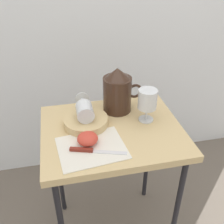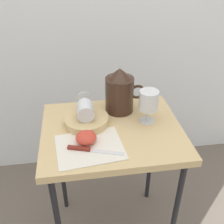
# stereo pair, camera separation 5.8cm
# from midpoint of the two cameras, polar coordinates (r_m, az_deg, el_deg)

# --- Properties ---
(curtain_drape) EXTENTS (2.40, 0.03, 1.98)m
(curtain_drape) POSITION_cam_midpoint_polar(r_m,az_deg,el_deg) (1.52, -6.38, 19.63)
(curtain_drape) COLOR white
(curtain_drape) RESTS_ON ground_plane
(table) EXTENTS (0.57, 0.47, 0.69)m
(table) POSITION_cam_midpoint_polar(r_m,az_deg,el_deg) (1.13, -1.48, -6.42)
(table) COLOR tan
(table) RESTS_ON ground_plane
(linen_napkin) EXTENTS (0.26, 0.23, 0.00)m
(linen_napkin) POSITION_cam_midpoint_polar(r_m,az_deg,el_deg) (0.99, -6.09, -7.71)
(linen_napkin) COLOR silver
(linen_napkin) RESTS_ON table
(basket_tray) EXTENTS (0.18, 0.18, 0.03)m
(basket_tray) POSITION_cam_midpoint_polar(r_m,az_deg,el_deg) (1.10, -7.12, -2.07)
(basket_tray) COLOR tan
(basket_tray) RESTS_ON table
(pitcher) EXTENTS (0.18, 0.13, 0.20)m
(pitcher) POSITION_cam_midpoint_polar(r_m,az_deg,el_deg) (1.16, -0.25, 3.95)
(pitcher) COLOR #382319
(pitcher) RESTS_ON table
(wine_glass_upright) EXTENTS (0.08, 0.08, 0.14)m
(wine_glass_upright) POSITION_cam_midpoint_polar(r_m,az_deg,el_deg) (1.09, 6.11, 2.38)
(wine_glass_upright) COLOR silver
(wine_glass_upright) RESTS_ON table
(wine_glass_tipped_near) EXTENTS (0.07, 0.15, 0.07)m
(wine_glass_tipped_near) POSITION_cam_midpoint_polar(r_m,az_deg,el_deg) (1.08, -7.43, 0.29)
(wine_glass_tipped_near) COLOR silver
(wine_glass_tipped_near) RESTS_ON basket_tray
(apple_half_left) EXTENTS (0.08, 0.08, 0.04)m
(apple_half_left) POSITION_cam_midpoint_polar(r_m,az_deg,el_deg) (1.00, -6.93, -5.74)
(apple_half_left) COLOR #CC3D2D
(apple_half_left) RESTS_ON linen_napkin
(knife) EXTENTS (0.20, 0.08, 0.01)m
(knife) POSITION_cam_midpoint_polar(r_m,az_deg,el_deg) (0.97, -6.54, -8.26)
(knife) COLOR silver
(knife) RESTS_ON linen_napkin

